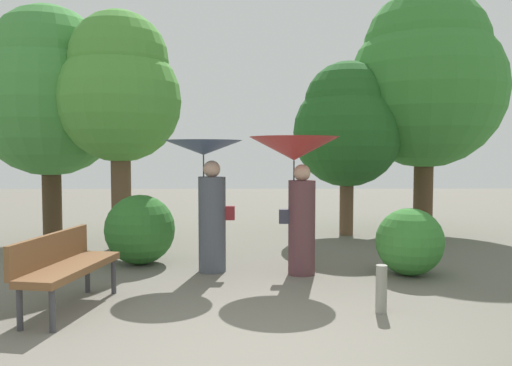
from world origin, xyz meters
TOP-DOWN VIEW (x-y plane):
  - ground_plane at (0.00, 0.00)m, footprint 40.00×40.00m
  - person_left at (-0.70, 3.13)m, footprint 1.12×1.12m
  - person_right at (0.56, 2.95)m, footprint 1.26×1.26m
  - park_bench at (-2.11, 1.37)m, footprint 0.73×1.56m
  - tree_near_left at (-3.91, 5.60)m, footprint 2.79×2.79m
  - tree_near_right at (3.65, 6.70)m, footprint 3.32×3.32m
  - tree_mid_left at (-2.42, 4.97)m, footprint 2.19×2.19m
  - tree_far_back at (1.92, 6.34)m, footprint 2.24×2.24m
  - bush_path_left at (-1.79, 3.62)m, footprint 1.07×1.07m
  - bush_behind_bench at (2.15, 2.88)m, footprint 0.94×0.94m
  - path_marker_post at (1.32, 1.23)m, footprint 0.12×0.12m

SIDE VIEW (x-z plane):
  - ground_plane at x=0.00m, z-range 0.00..0.00m
  - path_marker_post at x=1.32m, z-range 0.00..0.52m
  - bush_behind_bench at x=2.15m, z-range 0.00..0.94m
  - park_bench at x=-2.11m, z-range 0.10..0.93m
  - bush_path_left at x=-1.79m, z-range 0.00..1.07m
  - person_left at x=-0.70m, z-range 0.35..2.25m
  - person_right at x=0.56m, z-range 0.50..2.44m
  - tree_far_back at x=1.92m, z-range 0.52..4.12m
  - tree_mid_left at x=-2.42m, z-range 0.74..4.97m
  - tree_near_left at x=-3.91m, z-range 0.65..5.14m
  - tree_near_right at x=3.65m, z-range 0.72..5.92m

